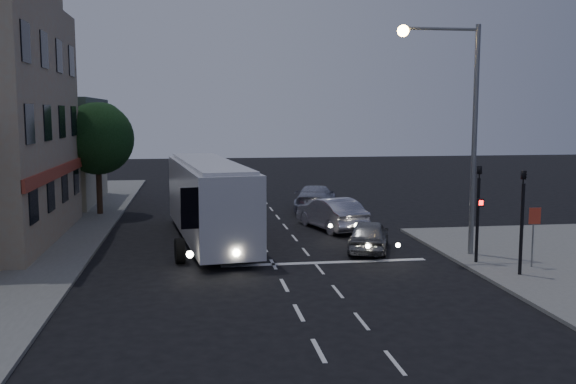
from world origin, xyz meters
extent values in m
plane|color=black|center=(0.00, 0.00, 0.00)|extent=(120.00, 120.00, 0.00)
cube|color=silver|center=(0.00, -7.00, 0.01)|extent=(0.12, 1.60, 0.01)
cube|color=silver|center=(0.00, -4.00, 0.01)|extent=(0.12, 1.60, 0.01)
cube|color=silver|center=(0.00, -1.00, 0.01)|extent=(0.12, 1.60, 0.01)
cube|color=silver|center=(0.00, 2.00, 0.01)|extent=(0.12, 1.60, 0.01)
cube|color=silver|center=(0.00, 5.00, 0.01)|extent=(0.12, 1.60, 0.01)
cube|color=silver|center=(0.00, 8.00, 0.01)|extent=(0.12, 1.60, 0.01)
cube|color=silver|center=(0.00, 11.00, 0.01)|extent=(0.12, 1.60, 0.01)
cube|color=silver|center=(0.00, 14.00, 0.01)|extent=(0.12, 1.60, 0.01)
cube|color=silver|center=(0.00, 17.00, 0.01)|extent=(0.12, 1.60, 0.01)
cube|color=silver|center=(1.60, -8.00, 0.01)|extent=(0.10, 1.50, 0.01)
cube|color=silver|center=(1.60, -5.00, 0.01)|extent=(0.10, 1.50, 0.01)
cube|color=silver|center=(1.60, -2.00, 0.01)|extent=(0.10, 1.50, 0.01)
cube|color=silver|center=(1.60, 1.00, 0.01)|extent=(0.10, 1.50, 0.01)
cube|color=silver|center=(1.60, 4.00, 0.01)|extent=(0.10, 1.50, 0.01)
cube|color=silver|center=(1.60, 7.00, 0.01)|extent=(0.10, 1.50, 0.01)
cube|color=silver|center=(1.60, 10.00, 0.01)|extent=(0.10, 1.50, 0.01)
cube|color=silver|center=(1.60, 13.00, 0.01)|extent=(0.10, 1.50, 0.01)
cube|color=silver|center=(1.60, 16.00, 0.01)|extent=(0.10, 1.50, 0.01)
cube|color=silver|center=(1.60, 19.00, 0.01)|extent=(0.10, 1.50, 0.01)
cube|color=silver|center=(2.00, 2.00, 0.01)|extent=(8.00, 0.35, 0.01)
cube|color=silver|center=(-2.30, 6.81, 1.91)|extent=(3.89, 11.98, 3.14)
cube|color=silver|center=(-2.30, 6.81, 3.53)|extent=(3.45, 11.54, 0.18)
cube|color=black|center=(-2.30, 0.98, 2.40)|extent=(2.25, 0.40, 1.47)
cube|color=black|center=(-1.06, 7.30, 2.55)|extent=(1.26, 9.73, 0.88)
cube|color=black|center=(-3.53, 7.30, 2.55)|extent=(1.26, 9.73, 0.88)
cube|color=maroon|center=(-1.05, 7.79, 1.47)|extent=(0.70, 5.35, 1.37)
cube|color=maroon|center=(-3.54, 7.79, 1.47)|extent=(0.70, 5.35, 1.37)
cylinder|color=black|center=(-3.52, 2.69, 0.49)|extent=(0.46, 1.02, 0.98)
cylinder|color=black|center=(-1.07, 2.69, 0.49)|extent=(0.46, 1.02, 0.98)
cylinder|color=black|center=(-3.52, 9.26, 0.49)|extent=(0.46, 1.02, 0.98)
cylinder|color=black|center=(-1.07, 9.26, 0.49)|extent=(0.46, 1.02, 0.98)
cylinder|color=black|center=(-3.52, 10.93, 0.49)|extent=(0.46, 1.02, 0.98)
cylinder|color=black|center=(-1.07, 10.93, 0.49)|extent=(0.46, 1.02, 0.98)
cylinder|color=#FFF2CC|center=(-3.13, 0.91, 0.74)|extent=(0.26, 0.08, 0.25)
cylinder|color=#FFF2CC|center=(-1.46, 0.91, 0.74)|extent=(0.26, 0.08, 0.25)
imported|color=gray|center=(4.23, 3.80, 0.66)|extent=(2.74, 4.19, 1.33)
imported|color=silver|center=(3.74, 8.90, 0.80)|extent=(2.87, 5.10, 1.59)
imported|color=#9DA1B4|center=(4.11, 15.06, 0.76)|extent=(3.51, 5.59, 1.51)
cylinder|color=black|center=(7.60, 0.80, 1.72)|extent=(0.12, 0.12, 3.20)
imported|color=black|center=(7.60, 0.80, 3.77)|extent=(0.15, 0.18, 0.90)
cube|color=black|center=(7.60, 0.62, 2.42)|extent=(0.25, 0.12, 0.30)
cube|color=#FF0C0C|center=(7.60, 0.55, 2.42)|extent=(0.16, 0.02, 0.18)
cylinder|color=black|center=(8.30, -1.20, 1.72)|extent=(0.12, 0.12, 3.20)
imported|color=black|center=(8.30, -1.20, 3.77)|extent=(0.18, 0.15, 0.90)
cylinder|color=slate|center=(9.30, -0.20, 1.12)|extent=(0.06, 0.06, 2.00)
cube|color=red|center=(9.30, -0.27, 2.02)|extent=(0.45, 0.03, 0.60)
cylinder|color=slate|center=(8.00, 2.20, 4.62)|extent=(0.20, 0.20, 9.00)
cylinder|color=slate|center=(6.50, 2.20, 8.92)|extent=(3.00, 0.12, 0.12)
sphere|color=#FFBF59|center=(5.00, 2.20, 8.82)|extent=(0.44, 0.44, 0.44)
cube|color=#9F8063|center=(-9.50, 8.00, 10.37)|extent=(1.00, 12.00, 0.50)
cube|color=#A23A29|center=(-8.95, 8.00, 3.12)|extent=(0.15, 12.00, 0.50)
cube|color=black|center=(-8.98, 3.50, 2.32)|extent=(0.06, 1.30, 1.50)
cube|color=black|center=(-8.98, 6.50, 2.32)|extent=(0.06, 1.30, 1.50)
cube|color=black|center=(-8.98, 9.50, 2.32)|extent=(0.06, 1.30, 1.50)
cube|color=black|center=(-8.98, 12.50, 2.32)|extent=(0.06, 1.30, 1.50)
cube|color=black|center=(-8.98, 3.50, 5.32)|extent=(0.06, 1.30, 1.50)
cube|color=black|center=(-8.98, 6.50, 5.32)|extent=(0.06, 1.30, 1.50)
cube|color=black|center=(-8.98, 9.50, 5.32)|extent=(0.06, 1.30, 1.50)
cube|color=black|center=(-8.98, 12.50, 5.32)|extent=(0.06, 1.30, 1.50)
cube|color=black|center=(-8.98, 3.50, 8.32)|extent=(0.06, 1.30, 1.50)
cube|color=black|center=(-8.98, 6.50, 8.32)|extent=(0.06, 1.30, 1.50)
cube|color=black|center=(-8.98, 9.50, 8.32)|extent=(0.06, 1.30, 1.50)
cube|color=black|center=(-8.98, 12.50, 8.32)|extent=(0.06, 1.30, 1.50)
cube|color=gray|center=(-13.50, 20.00, 3.12)|extent=(9.00, 9.00, 6.00)
cube|color=#475651|center=(-13.50, 20.00, 6.37)|extent=(9.40, 9.40, 0.50)
cylinder|color=black|center=(-8.20, 15.00, 1.52)|extent=(0.32, 0.32, 2.80)
sphere|color=black|center=(-8.20, 15.00, 4.32)|extent=(4.00, 4.00, 4.00)
sphere|color=#1B401E|center=(-8.00, 15.60, 5.02)|extent=(2.60, 2.60, 2.60)
sphere|color=black|center=(-8.50, 14.40, 4.72)|extent=(2.40, 2.40, 2.40)
camera|label=1|loc=(-2.91, -21.70, 5.75)|focal=40.00mm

